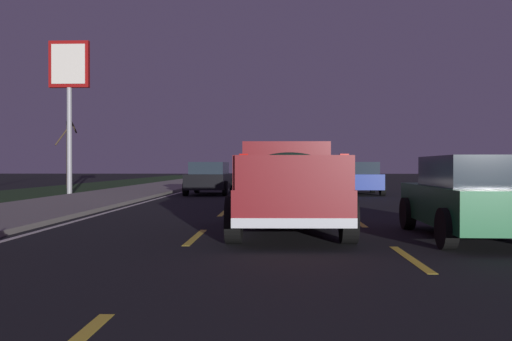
% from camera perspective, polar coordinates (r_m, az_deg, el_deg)
% --- Properties ---
extents(ground, '(144.00, 144.00, 0.00)m').
position_cam_1_polar(ground, '(27.44, 2.56, -2.37)').
color(ground, black).
extents(sidewalk_shoulder, '(108.00, 4.00, 0.12)m').
position_cam_1_polar(sidewalk_shoulder, '(28.38, -12.67, -2.17)').
color(sidewalk_shoulder, gray).
rests_on(sidewalk_shoulder, ground).
extents(grass_verge, '(108.00, 6.00, 0.01)m').
position_cam_1_polar(grass_verge, '(30.05, -21.94, -2.15)').
color(grass_verge, '#1E3819').
rests_on(grass_verge, ground).
extents(lane_markings, '(108.00, 7.04, 0.01)m').
position_cam_1_polar(lane_markings, '(29.92, -3.41, -2.13)').
color(lane_markings, yellow).
rests_on(lane_markings, ground).
extents(pickup_truck, '(5.47, 2.37, 1.87)m').
position_cam_1_polar(pickup_truck, '(11.70, 3.11, -1.38)').
color(pickup_truck, maroon).
rests_on(pickup_truck, ground).
extents(sedan_black, '(4.45, 2.10, 1.54)m').
position_cam_1_polar(sedan_black, '(27.07, -4.66, -0.75)').
color(sedan_black, black).
rests_on(sedan_black, ground).
extents(sedan_silver, '(4.43, 2.08, 1.54)m').
position_cam_1_polar(sedan_silver, '(18.68, 3.48, -1.29)').
color(sedan_silver, '#B2B5BA').
rests_on(sedan_silver, ground).
extents(sedan_green, '(4.44, 2.08, 1.54)m').
position_cam_1_polar(sedan_green, '(11.26, 21.18, -2.48)').
color(sedan_green, '#14592D').
rests_on(sedan_green, ground).
extents(sedan_blue, '(4.44, 2.08, 1.54)m').
position_cam_1_polar(sedan_blue, '(27.57, 10.32, -0.74)').
color(sedan_blue, navy).
rests_on(sedan_blue, ground).
extents(gas_price_sign, '(0.27, 1.90, 7.26)m').
position_cam_1_polar(gas_price_sign, '(28.42, -18.33, 8.77)').
color(gas_price_sign, '#99999E').
rests_on(gas_price_sign, ground).
extents(bare_tree_far, '(1.55, 0.91, 4.54)m').
position_cam_1_polar(bare_tree_far, '(37.07, -18.39, 1.76)').
color(bare_tree_far, '#423323').
rests_on(bare_tree_far, ground).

